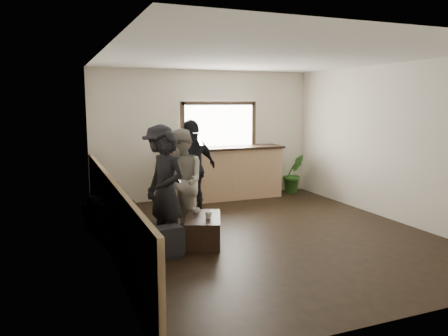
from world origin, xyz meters
name	(u,v)px	position (x,y,z in m)	size (l,w,h in m)	color
ground	(267,234)	(0.00, 0.00, 0.00)	(5.00, 6.00, 0.01)	black
room_shell	(226,146)	(-0.74, 0.00, 1.47)	(5.01, 6.01, 2.80)	silver
bar_counter	(223,170)	(0.30, 2.70, 0.64)	(2.70, 0.68, 2.13)	tan
sofa	(129,221)	(-2.15, 0.45, 0.31)	(2.14, 0.84, 0.63)	black
coffee_table	(203,230)	(-1.13, -0.05, 0.20)	(0.51, 0.92, 0.41)	black
cup_a	(196,211)	(-1.16, 0.16, 0.46)	(0.12, 0.12, 0.10)	silver
cup_b	(208,215)	(-1.08, -0.18, 0.46)	(0.11, 0.11, 0.10)	silver
potted_plant	(294,174)	(2.07, 2.65, 0.46)	(0.50, 0.40, 0.91)	#2D6623
person_a	(166,191)	(-1.70, -0.12, 0.86)	(0.66, 0.75, 1.72)	black
person_b	(181,182)	(-1.29, 0.53, 0.85)	(0.77, 0.92, 1.71)	#B6B0A4
person_c	(161,175)	(-1.44, 1.26, 0.87)	(1.12, 1.30, 1.74)	black
person_d	(193,168)	(-0.76, 1.55, 0.90)	(1.15, 0.80, 1.80)	black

